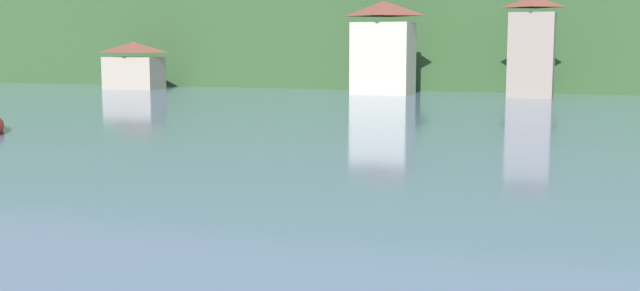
# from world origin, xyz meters

# --- Properties ---
(wooded_hillside) EXTENTS (352.00, 46.19, 41.38)m
(wooded_hillside) POSITION_xyz_m (-14.16, 133.83, 7.34)
(wooded_hillside) COLOR #2D4C28
(wooded_hillside) RESTS_ON ground_plane
(shore_building_west) EXTENTS (6.55, 3.54, 5.25)m
(shore_building_west) POSITION_xyz_m (-43.21, 100.88, 2.55)
(shore_building_west) COLOR gray
(shore_building_west) RESTS_ON ground_plane
(shore_building_westcentral) EXTENTS (6.05, 4.48, 9.24)m
(shore_building_westcentral) POSITION_xyz_m (-14.40, 101.32, 4.48)
(shore_building_westcentral) COLOR #BCB29E
(shore_building_westcentral) RESTS_ON ground_plane
(shore_building_central) EXTENTS (4.30, 3.21, 9.40)m
(shore_building_central) POSITION_xyz_m (0.00, 100.72, 4.58)
(shore_building_central) COLOR gray
(shore_building_central) RESTS_ON ground_plane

